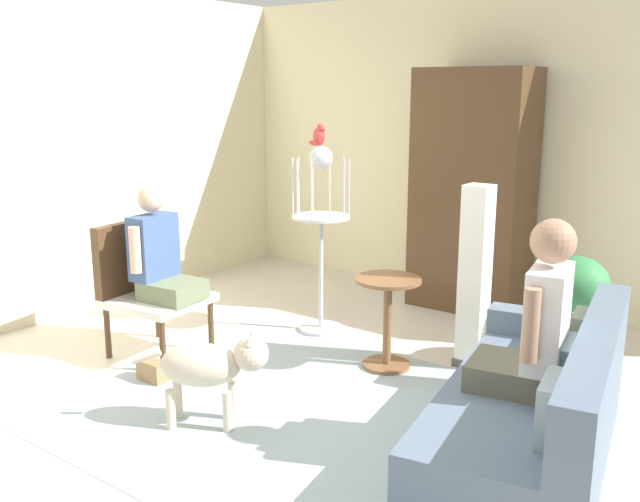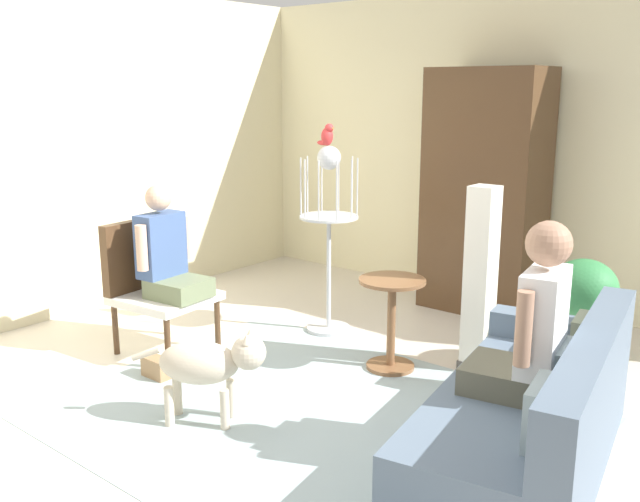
{
  "view_description": "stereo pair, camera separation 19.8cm",
  "coord_description": "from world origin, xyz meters",
  "px_view_note": "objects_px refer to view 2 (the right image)",
  "views": [
    {
      "loc": [
        2.49,
        -3.01,
        1.96
      ],
      "look_at": [
        0.02,
        0.31,
        0.99
      ],
      "focal_mm": 39.25,
      "sensor_mm": 36.0,
      "label": 1
    },
    {
      "loc": [
        2.64,
        -2.89,
        1.96
      ],
      "look_at": [
        0.02,
        0.31,
        0.99
      ],
      "focal_mm": 39.25,
      "sensor_mm": 36.0,
      "label": 2
    }
  ],
  "objects_px": {
    "person_on_couch": "(532,326)",
    "handbag": "(157,368)",
    "couch": "(533,417)",
    "potted_plant": "(583,300)",
    "armoire_cabinet": "(485,192)",
    "armchair": "(151,278)",
    "bird_cage_stand": "(329,224)",
    "person_on_armchair": "(167,253)",
    "round_end_table": "(391,317)",
    "dog": "(209,363)",
    "parrot": "(327,135)",
    "column_lamp": "(480,281)"
  },
  "relations": [
    {
      "from": "bird_cage_stand",
      "to": "parrot",
      "type": "distance_m",
      "value": 0.7
    },
    {
      "from": "armoire_cabinet",
      "to": "handbag",
      "type": "relative_size",
      "value": 9.82
    },
    {
      "from": "couch",
      "to": "potted_plant",
      "type": "height_order",
      "value": "potted_plant"
    },
    {
      "from": "couch",
      "to": "column_lamp",
      "type": "relative_size",
      "value": 1.53
    },
    {
      "from": "parrot",
      "to": "column_lamp",
      "type": "distance_m",
      "value": 1.63
    },
    {
      "from": "person_on_couch",
      "to": "potted_plant",
      "type": "relative_size",
      "value": 1.12
    },
    {
      "from": "person_on_armchair",
      "to": "potted_plant",
      "type": "height_order",
      "value": "person_on_armchair"
    },
    {
      "from": "person_on_armchair",
      "to": "round_end_table",
      "type": "relative_size",
      "value": 1.24
    },
    {
      "from": "handbag",
      "to": "parrot",
      "type": "bearing_deg",
      "value": 78.83
    },
    {
      "from": "round_end_table",
      "to": "person_on_armchair",
      "type": "bearing_deg",
      "value": -151.72
    },
    {
      "from": "couch",
      "to": "round_end_table",
      "type": "relative_size",
      "value": 3.03
    },
    {
      "from": "couch",
      "to": "dog",
      "type": "relative_size",
      "value": 2.81
    },
    {
      "from": "couch",
      "to": "bird_cage_stand",
      "type": "height_order",
      "value": "bird_cage_stand"
    },
    {
      "from": "parrot",
      "to": "potted_plant",
      "type": "relative_size",
      "value": 0.21
    },
    {
      "from": "dog",
      "to": "handbag",
      "type": "height_order",
      "value": "dog"
    },
    {
      "from": "person_on_couch",
      "to": "dog",
      "type": "bearing_deg",
      "value": -157.59
    },
    {
      "from": "bird_cage_stand",
      "to": "potted_plant",
      "type": "distance_m",
      "value": 1.98
    },
    {
      "from": "parrot",
      "to": "potted_plant",
      "type": "height_order",
      "value": "parrot"
    },
    {
      "from": "couch",
      "to": "armchair",
      "type": "relative_size",
      "value": 2.04
    },
    {
      "from": "dog",
      "to": "handbag",
      "type": "xyz_separation_m",
      "value": [
        -0.78,
        0.21,
        -0.3
      ]
    },
    {
      "from": "person_on_armchair",
      "to": "handbag",
      "type": "height_order",
      "value": "person_on_armchair"
    },
    {
      "from": "armchair",
      "to": "person_on_couch",
      "type": "relative_size",
      "value": 1.08
    },
    {
      "from": "armchair",
      "to": "person_on_couch",
      "type": "distance_m",
      "value": 2.94
    },
    {
      "from": "couch",
      "to": "potted_plant",
      "type": "relative_size",
      "value": 2.45
    },
    {
      "from": "couch",
      "to": "bird_cage_stand",
      "type": "relative_size",
      "value": 1.32
    },
    {
      "from": "potted_plant",
      "to": "column_lamp",
      "type": "relative_size",
      "value": 0.62
    },
    {
      "from": "armchair",
      "to": "armoire_cabinet",
      "type": "height_order",
      "value": "armoire_cabinet"
    },
    {
      "from": "person_on_couch",
      "to": "handbag",
      "type": "bearing_deg",
      "value": -169.01
    },
    {
      "from": "armchair",
      "to": "round_end_table",
      "type": "relative_size",
      "value": 1.48
    },
    {
      "from": "bird_cage_stand",
      "to": "potted_plant",
      "type": "xyz_separation_m",
      "value": [
        1.89,
        0.43,
        -0.36
      ]
    },
    {
      "from": "handbag",
      "to": "column_lamp",
      "type": "bearing_deg",
      "value": 43.66
    },
    {
      "from": "person_on_couch",
      "to": "parrot",
      "type": "distance_m",
      "value": 2.51
    },
    {
      "from": "person_on_armchair",
      "to": "column_lamp",
      "type": "bearing_deg",
      "value": 31.37
    },
    {
      "from": "person_on_armchair",
      "to": "person_on_couch",
      "type": "bearing_deg",
      "value": 2.11
    },
    {
      "from": "armchair",
      "to": "dog",
      "type": "bearing_deg",
      "value": -24.08
    },
    {
      "from": "couch",
      "to": "potted_plant",
      "type": "bearing_deg",
      "value": 100.47
    },
    {
      "from": "couch",
      "to": "person_on_couch",
      "type": "height_order",
      "value": "person_on_couch"
    },
    {
      "from": "armchair",
      "to": "bird_cage_stand",
      "type": "xyz_separation_m",
      "value": [
        0.8,
        1.15,
        0.34
      ]
    },
    {
      "from": "person_on_couch",
      "to": "round_end_table",
      "type": "height_order",
      "value": "person_on_couch"
    },
    {
      "from": "handbag",
      "to": "bird_cage_stand",
      "type": "bearing_deg",
      "value": 78.15
    },
    {
      "from": "couch",
      "to": "person_on_armchair",
      "type": "distance_m",
      "value": 2.82
    },
    {
      "from": "person_on_couch",
      "to": "parrot",
      "type": "relative_size",
      "value": 5.35
    },
    {
      "from": "armoire_cabinet",
      "to": "parrot",
      "type": "bearing_deg",
      "value": -118.0
    },
    {
      "from": "bird_cage_stand",
      "to": "parrot",
      "type": "relative_size",
      "value": 8.88
    },
    {
      "from": "handbag",
      "to": "dog",
      "type": "bearing_deg",
      "value": -14.98
    },
    {
      "from": "armoire_cabinet",
      "to": "bird_cage_stand",
      "type": "bearing_deg",
      "value": -117.37
    },
    {
      "from": "dog",
      "to": "bird_cage_stand",
      "type": "bearing_deg",
      "value": 105.3
    },
    {
      "from": "armchair",
      "to": "potted_plant",
      "type": "distance_m",
      "value": 3.12
    },
    {
      "from": "parrot",
      "to": "armoire_cabinet",
      "type": "height_order",
      "value": "armoire_cabinet"
    },
    {
      "from": "couch",
      "to": "column_lamp",
      "type": "xyz_separation_m",
      "value": [
        -0.85,
        1.04,
        0.36
      ]
    }
  ]
}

